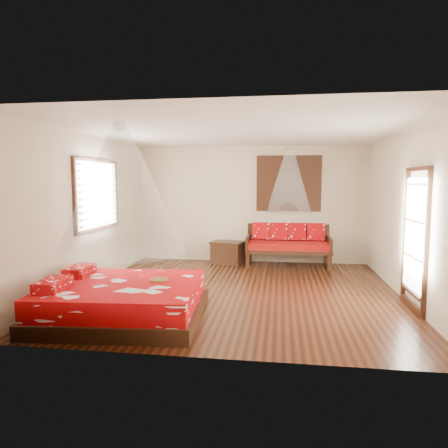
{
  "coord_description": "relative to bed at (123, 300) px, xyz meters",
  "views": [
    {
      "loc": [
        0.7,
        -6.9,
        1.93
      ],
      "look_at": [
        -0.35,
        0.48,
        1.15
      ],
      "focal_mm": 32.0,
      "sensor_mm": 36.0,
      "label": 1
    }
  ],
  "objects": [
    {
      "name": "daybed",
      "position": [
        2.41,
        3.99,
        0.27
      ],
      "size": [
        1.92,
        0.86,
        0.97
      ],
      "color": "black",
      "rests_on": "floor"
    },
    {
      "name": "glazed_door",
      "position": [
        4.24,
        1.0,
        0.82
      ],
      "size": [
        0.08,
        1.02,
        2.16
      ],
      "color": "black",
      "rests_on": "floor"
    },
    {
      "name": "shutter_panel",
      "position": [
        2.41,
        4.32,
        1.65
      ],
      "size": [
        1.52,
        0.06,
        1.32
      ],
      "color": "black",
      "rests_on": "wall_back"
    },
    {
      "name": "mosquito_net_daybed",
      "position": [
        2.41,
        3.85,
        1.75
      ],
      "size": [
        1.02,
        1.02,
        1.5
      ],
      "primitive_type": "cone",
      "color": "white",
      "rests_on": "ceiling"
    },
    {
      "name": "room",
      "position": [
        1.52,
        1.6,
        1.15
      ],
      "size": [
        5.54,
        5.54,
        2.84
      ],
      "color": "black",
      "rests_on": "ground"
    },
    {
      "name": "window_left",
      "position": [
        -1.19,
        1.8,
        1.45
      ],
      "size": [
        0.1,
        1.74,
        1.34
      ],
      "color": "black",
      "rests_on": "wall_left"
    },
    {
      "name": "wine_tray",
      "position": [
        0.47,
        0.21,
        0.31
      ],
      "size": [
        0.28,
        0.28,
        0.22
      ],
      "rotation": [
        0.0,
        0.0,
        0.07
      ],
      "color": "brown",
      "rests_on": "bed"
    },
    {
      "name": "mosquito_net_main",
      "position": [
        0.02,
        0.0,
        1.6
      ],
      "size": [
        1.78,
        1.78,
        1.8
      ],
      "primitive_type": "cone",
      "color": "white",
      "rests_on": "ceiling"
    },
    {
      "name": "storage_chest",
      "position": [
        0.99,
        4.05,
        0.01
      ],
      "size": [
        0.88,
        0.74,
        0.52
      ],
      "rotation": [
        0.0,
        0.0,
        -0.29
      ],
      "color": "black",
      "rests_on": "floor"
    },
    {
      "name": "bed",
      "position": [
        0.0,
        0.0,
        0.0
      ],
      "size": [
        2.33,
        2.14,
        0.65
      ],
      "rotation": [
        0.0,
        0.0,
        0.07
      ],
      "color": "black",
      "rests_on": "floor"
    }
  ]
}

